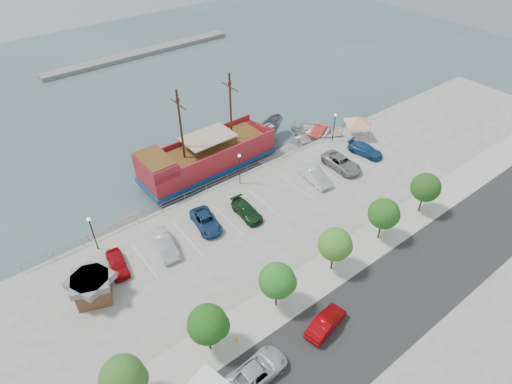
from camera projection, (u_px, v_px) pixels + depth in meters
ground at (274, 218)px, 49.04m from camera, size 160.00×160.00×0.00m
land_slab at (433, 347)px, 35.82m from camera, size 100.00×58.00×1.20m
street at (387, 304)px, 38.53m from camera, size 100.00×8.00×0.04m
sidewalk at (338, 264)px, 42.23m from camera, size 100.00×4.00×0.05m
seawall_railing at (234, 175)px, 52.89m from camera, size 50.00×0.06×1.00m
far_shore at (141, 53)px, 87.50m from camera, size 40.00×3.00×0.80m
pirate_ship at (218, 153)px, 55.44m from camera, size 20.85×6.18×13.09m
patrol_boat at (267, 132)px, 61.37m from camera, size 7.02×4.31×2.55m
speedboat at (318, 133)px, 62.17m from camera, size 8.60×9.44×1.60m
dock_west at (117, 228)px, 47.48m from camera, size 6.40×2.63×0.35m
dock_mid at (279, 155)px, 58.68m from camera, size 6.80×3.05×0.38m
dock_east at (323, 136)px, 62.62m from camera, size 8.00×4.17×0.44m
shed at (93, 287)px, 38.24m from camera, size 4.23×4.23×2.69m
canopy_tent at (358, 117)px, 58.75m from camera, size 5.36×5.36×3.75m
street_van at (257, 371)px, 32.82m from camera, size 5.35×2.70×1.45m
street_sedan at (326, 323)px, 36.16m from camera, size 4.61×2.36×1.45m
fire_hydrant at (236, 339)px, 35.35m from camera, size 0.24×0.24×0.69m
lamp_post_left at (91, 228)px, 42.01m from camera, size 0.36×0.36×4.28m
lamp_post_mid at (239, 164)px, 50.58m from camera, size 0.36×0.36×4.28m
lamp_post_right at (335, 123)px, 58.20m from camera, size 0.36×0.36×4.28m
tree_a at (125, 378)px, 29.72m from camera, size 3.30×3.20×5.00m
tree_b at (210, 325)px, 33.05m from camera, size 3.30×3.20×5.00m
tree_c at (279, 281)px, 36.39m from camera, size 3.30×3.20×5.00m
tree_d at (336, 245)px, 39.72m from camera, size 3.30×3.20×5.00m
tree_e at (385, 214)px, 43.05m from camera, size 3.30×3.20×5.00m
tree_f at (427, 188)px, 46.39m from camera, size 3.30×3.20×5.00m
parked_car_a at (117, 264)px, 41.33m from camera, size 2.27×4.27×1.38m
parked_car_b at (164, 244)px, 43.29m from camera, size 2.33×5.10×1.62m
parked_car_c at (206, 221)px, 46.08m from camera, size 2.98×5.16×1.35m
parked_car_d at (247, 211)px, 47.45m from camera, size 2.08×4.67×1.33m
parked_car_f at (315, 175)px, 52.34m from camera, size 2.17×5.08×1.63m
parked_car_g at (341, 163)px, 54.49m from camera, size 2.68×5.61×1.55m
parked_car_h at (365, 150)px, 57.02m from camera, size 2.87×5.15×1.41m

